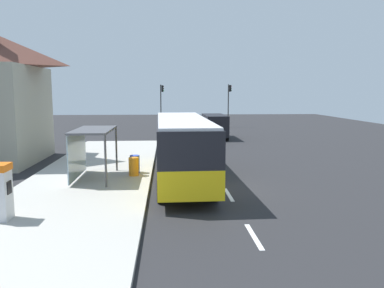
% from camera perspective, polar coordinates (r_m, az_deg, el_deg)
% --- Properties ---
extents(ground_plane, '(56.00, 92.00, 0.04)m').
position_cam_1_polar(ground_plane, '(31.92, 0.71, -0.47)').
color(ground_plane, '#262628').
extents(sidewalk_platform, '(6.20, 30.00, 0.18)m').
position_cam_1_polar(sidewalk_platform, '(20.38, -14.86, -5.11)').
color(sidewalk_platform, '#ADAAA3').
rests_on(sidewalk_platform, ground).
extents(lane_stripe_seg_0, '(0.16, 2.20, 0.01)m').
position_cam_1_polar(lane_stripe_seg_0, '(12.65, 9.11, -13.30)').
color(lane_stripe_seg_0, silver).
rests_on(lane_stripe_seg_0, ground).
extents(lane_stripe_seg_1, '(0.16, 2.20, 0.01)m').
position_cam_1_polar(lane_stripe_seg_1, '(17.32, 5.42, -7.43)').
color(lane_stripe_seg_1, silver).
rests_on(lane_stripe_seg_1, ground).
extents(lane_stripe_seg_2, '(0.16, 2.20, 0.01)m').
position_cam_1_polar(lane_stripe_seg_2, '(22.14, 3.37, -4.07)').
color(lane_stripe_seg_2, silver).
rests_on(lane_stripe_seg_2, ground).
extents(lane_stripe_seg_3, '(0.16, 2.20, 0.01)m').
position_cam_1_polar(lane_stripe_seg_3, '(27.02, 2.06, -1.92)').
color(lane_stripe_seg_3, silver).
rests_on(lane_stripe_seg_3, ground).
extents(lane_stripe_seg_4, '(0.16, 2.20, 0.01)m').
position_cam_1_polar(lane_stripe_seg_4, '(31.94, 1.16, -0.42)').
color(lane_stripe_seg_4, silver).
rests_on(lane_stripe_seg_4, ground).
extents(lane_stripe_seg_5, '(0.16, 2.20, 0.01)m').
position_cam_1_polar(lane_stripe_seg_5, '(36.88, 0.50, 0.68)').
color(lane_stripe_seg_5, silver).
rests_on(lane_stripe_seg_5, ground).
extents(lane_stripe_seg_6, '(0.16, 2.20, 0.01)m').
position_cam_1_polar(lane_stripe_seg_6, '(41.83, -0.01, 1.51)').
color(lane_stripe_seg_6, silver).
rests_on(lane_stripe_seg_6, ground).
extents(lane_stripe_seg_7, '(0.16, 2.20, 0.01)m').
position_cam_1_polar(lane_stripe_seg_7, '(46.80, -0.41, 2.17)').
color(lane_stripe_seg_7, silver).
rests_on(lane_stripe_seg_7, ground).
extents(bus, '(2.75, 11.06, 3.21)m').
position_cam_1_polar(bus, '(19.48, -1.52, -0.19)').
color(bus, yellow).
rests_on(bus, ground).
extents(white_van, '(2.09, 5.23, 2.30)m').
position_cam_1_polar(white_van, '(37.74, 3.36, 2.86)').
color(white_van, black).
rests_on(white_van, ground).
extents(sedan_near, '(2.01, 4.48, 1.52)m').
position_cam_1_polar(sedan_near, '(50.11, 1.72, 3.44)').
color(sedan_near, '#B7B7BC').
rests_on(sedan_near, ground).
extents(ticket_machine, '(0.66, 0.76, 1.94)m').
position_cam_1_polar(ticket_machine, '(14.71, -26.44, -6.27)').
color(ticket_machine, silver).
rests_on(ticket_machine, sidewalk_platform).
extents(recycling_bin_orange, '(0.52, 0.52, 0.95)m').
position_cam_1_polar(recycling_bin_orange, '(20.41, -8.59, -3.30)').
color(recycling_bin_orange, orange).
rests_on(recycling_bin_orange, sidewalk_platform).
extents(recycling_bin_blue, '(0.52, 0.52, 0.95)m').
position_cam_1_polar(recycling_bin_blue, '(21.09, -8.43, -2.93)').
color(recycling_bin_blue, blue).
rests_on(recycling_bin_blue, sidewalk_platform).
extents(traffic_light_near_side, '(0.49, 0.28, 5.45)m').
position_cam_1_polar(traffic_light_near_side, '(49.79, 5.49, 6.61)').
color(traffic_light_near_side, '#2D2D2D').
rests_on(traffic_light_near_side, ground).
extents(traffic_light_far_side, '(0.49, 0.28, 5.43)m').
position_cam_1_polar(traffic_light_far_side, '(49.96, -4.51, 6.61)').
color(traffic_light_far_side, '#2D2D2D').
rests_on(traffic_light_far_side, ground).
extents(bus_shelter, '(1.80, 4.00, 2.50)m').
position_cam_1_polar(bus_shelter, '(19.97, -15.14, 0.47)').
color(bus_shelter, '#4C4C51').
rests_on(bus_shelter, sidewalk_platform).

